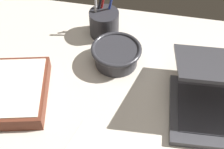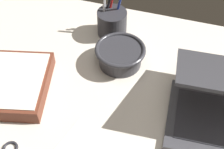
% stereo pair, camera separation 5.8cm
% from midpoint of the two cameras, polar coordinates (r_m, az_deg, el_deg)
% --- Properties ---
extents(desk_top, '(1.40, 1.00, 0.02)m').
position_cam_midpoint_polar(desk_top, '(0.84, -2.30, -9.21)').
color(desk_top, beige).
rests_on(desk_top, ground).
extents(bowl, '(0.15, 0.15, 0.06)m').
position_cam_midpoint_polar(bowl, '(0.95, -0.98, 3.65)').
color(bowl, '#2D2D33').
rests_on(bowl, desk_top).
extents(pen_cup, '(0.10, 0.10, 0.16)m').
position_cam_midpoint_polar(pen_cup, '(1.05, -3.08, 9.39)').
color(pen_cup, '#28282D').
rests_on(pen_cup, desk_top).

